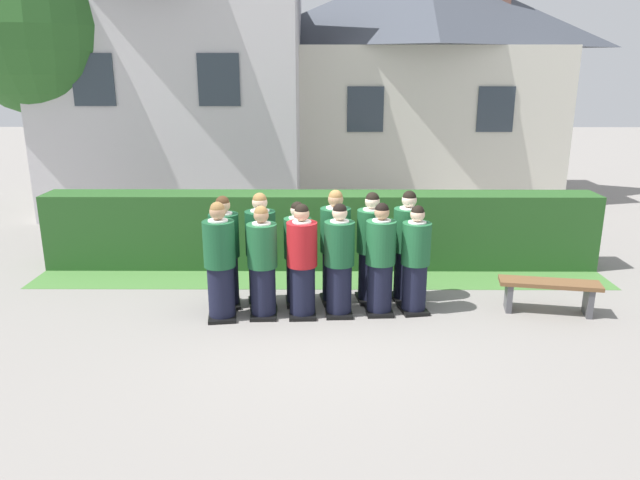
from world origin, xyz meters
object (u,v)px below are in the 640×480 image
object	(u,v)px
student_front_row_3	(339,263)
student_front_row_5	(415,262)
student_rear_row_0	(225,254)
wooden_bench	(549,290)
student_in_red_blazer	(302,264)
student_rear_row_2	(298,256)
student_rear_row_5	(407,249)
student_front_row_4	(380,262)
student_rear_row_3	(335,249)
student_front_row_1	(263,265)
student_front_row_0	(220,264)
student_rear_row_1	(261,253)
student_rear_row_4	(371,250)

from	to	relation	value
student_front_row_3	student_front_row_5	size ratio (longest dim) A/B	1.03
student_rear_row_0	wooden_bench	bearing A→B (deg)	-3.03
student_in_red_blazer	student_rear_row_2	bearing A→B (deg)	99.77
student_rear_row_0	student_rear_row_5	distance (m)	2.72
student_front_row_4	student_rear_row_2	distance (m)	1.24
student_rear_row_3	wooden_bench	xyz separation A→B (m)	(3.08, -0.42, -0.47)
student_front_row_1	student_front_row_0	bearing A→B (deg)	-172.50
student_front_row_1	wooden_bench	distance (m)	4.14
student_front_row_0	student_rear_row_0	xyz separation A→B (m)	(-0.01, 0.47, -0.01)
student_rear_row_1	student_rear_row_3	world-z (taller)	student_rear_row_3
student_rear_row_0	student_front_row_3	bearing A→B (deg)	-10.95
student_front_row_5	student_rear_row_2	bearing A→B (deg)	169.70
student_rear_row_2	student_front_row_4	bearing A→B (deg)	-16.69
student_front_row_1	student_rear_row_0	world-z (taller)	student_rear_row_0
student_front_row_3	student_front_row_4	world-z (taller)	student_front_row_3
student_in_red_blazer	student_front_row_3	size ratio (longest dim) A/B	1.00
student_front_row_3	student_rear_row_0	world-z (taller)	student_rear_row_0
student_rear_row_4	student_rear_row_5	distance (m)	0.55
student_in_red_blazer	student_rear_row_1	bearing A→B (deg)	146.52
student_front_row_4	student_rear_row_0	distance (m)	2.27
student_front_row_1	student_rear_row_0	xyz separation A→B (m)	(-0.59, 0.40, 0.03)
student_rear_row_4	student_rear_row_5	bearing A→B (deg)	4.80
student_front_row_5	wooden_bench	xyz separation A→B (m)	(1.94, -0.03, -0.40)
student_rear_row_2	student_rear_row_3	xyz separation A→B (m)	(0.56, 0.08, 0.08)
student_rear_row_0	student_rear_row_2	distance (m)	1.07
student_rear_row_3	student_rear_row_4	size ratio (longest dim) A/B	1.02
student_rear_row_1	student_rear_row_2	xyz separation A→B (m)	(0.54, 0.06, -0.07)
student_front_row_5	student_rear_row_4	distance (m)	0.74
student_front_row_3	student_rear_row_3	xyz separation A→B (m)	(-0.05, 0.50, 0.05)
student_front_row_4	student_front_row_5	bearing A→B (deg)	5.52
student_front_row_1	student_front_row_5	bearing A→B (deg)	4.73
student_front_row_1	student_front_row_5	size ratio (longest dim) A/B	1.02
student_front_row_3	student_rear_row_1	world-z (taller)	student_rear_row_1
student_front_row_1	student_rear_row_0	distance (m)	0.71
wooden_bench	student_front_row_3	bearing A→B (deg)	-178.60
student_rear_row_1	wooden_bench	bearing A→B (deg)	-3.85
student_front_row_3	student_front_row_4	bearing A→B (deg)	5.68
student_rear_row_3	student_rear_row_4	bearing A→B (deg)	4.52
student_front_row_0	student_rear_row_0	bearing A→B (deg)	91.02
student_rear_row_3	student_rear_row_4	world-z (taller)	student_rear_row_3
student_front_row_0	student_rear_row_3	xyz separation A→B (m)	(1.61, 0.65, 0.02)
student_rear_row_0	student_rear_row_4	size ratio (longest dim) A/B	0.99
student_front_row_0	student_rear_row_2	bearing A→B (deg)	28.09
student_in_red_blazer	student_front_row_1	bearing A→B (deg)	-178.12
student_front_row_5	student_rear_row_4	size ratio (longest dim) A/B	0.94
student_front_row_0	wooden_bench	xyz separation A→B (m)	(4.69, 0.22, -0.46)
wooden_bench	student_front_row_1	bearing A→B (deg)	-177.96
student_rear_row_5	wooden_bench	bearing A→B (deg)	-14.37
student_front_row_1	student_front_row_4	bearing A→B (deg)	4.49
student_front_row_5	student_rear_row_5	distance (m)	0.48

